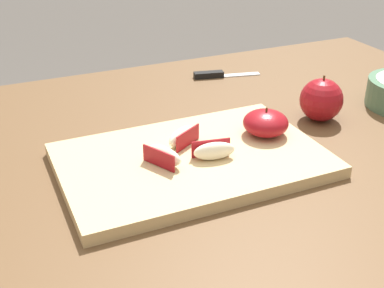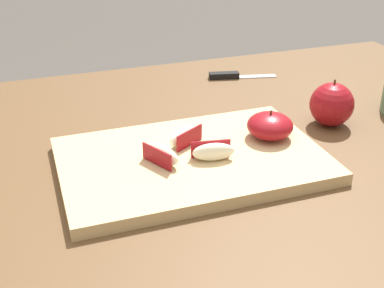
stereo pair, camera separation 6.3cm
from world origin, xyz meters
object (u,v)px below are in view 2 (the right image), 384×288
apple_wedge_front (214,151)px  whole_apple_red_delicious (332,104)px  apple_half_skin_up (270,126)px  apple_wedge_near_knife (162,154)px  paring_knife (230,76)px  apple_wedge_middle (184,136)px  cutting_board (192,160)px

apple_wedge_front → whole_apple_red_delicious: whole_apple_red_delicious is taller
apple_half_skin_up → apple_wedge_near_knife: 0.20m
paring_knife → whole_apple_red_delicious: bearing=-74.7°
whole_apple_red_delicious → apple_wedge_near_knife: bearing=-168.5°
apple_half_skin_up → apple_wedge_middle: 0.15m
apple_half_skin_up → apple_wedge_front: bearing=-160.3°
apple_half_skin_up → whole_apple_red_delicious: (0.15, 0.05, -0.00)m
apple_wedge_front → paring_knife: bearing=63.7°
apple_wedge_near_knife → paring_knife: size_ratio=0.44×
cutting_board → apple_wedge_near_knife: 0.06m
apple_wedge_near_knife → apple_wedge_front: bearing=-12.6°
apple_wedge_near_knife → apple_wedge_front: 0.08m
apple_half_skin_up → apple_wedge_front: (-0.12, -0.04, -0.01)m
cutting_board → apple_wedge_middle: bearing=88.9°
apple_wedge_front → apple_half_skin_up: bearing=19.7°
cutting_board → apple_half_skin_up: size_ratio=5.37×
apple_wedge_near_knife → whole_apple_red_delicious: size_ratio=0.77×
cutting_board → apple_wedge_front: (0.03, -0.03, 0.03)m
apple_half_skin_up → apple_wedge_front: 0.13m
apple_wedge_front → apple_wedge_middle: bearing=111.8°
cutting_board → whole_apple_red_delicious: size_ratio=4.67×
apple_half_skin_up → apple_wedge_front: apple_half_skin_up is taller
paring_knife → apple_half_skin_up: bearing=-101.7°
cutting_board → apple_wedge_front: size_ratio=6.07×
apple_wedge_front → cutting_board: bearing=136.8°
apple_wedge_near_knife → whole_apple_red_delicious: 0.36m
cutting_board → apple_wedge_middle: (0.00, 0.04, 0.03)m
apple_half_skin_up → paring_knife: (0.07, 0.34, -0.04)m
apple_half_skin_up → apple_wedge_middle: size_ratio=1.15×
apple_wedge_middle → apple_wedge_near_knife: bearing=-137.2°
cutting_board → apple_wedge_near_knife: bearing=-171.2°
apple_wedge_near_knife → apple_wedge_front: same height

